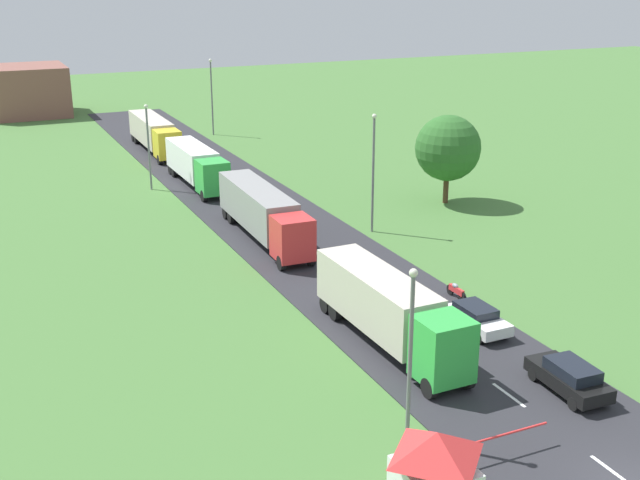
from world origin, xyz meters
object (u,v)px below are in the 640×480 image
Objects in this scene: motorcycle_courier at (456,291)px; distant_building at (26,91)px; truck_fourth at (154,133)px; car_lead at (569,377)px; lamppost_lead at (411,347)px; truck_second at (263,212)px; truck_third at (196,164)px; lamppost_second at (373,168)px; truck_lead at (388,308)px; barrier_gate at (472,450)px; tree_oak at (448,148)px; guard_booth at (435,478)px; lamppost_third at (148,142)px; car_second at (477,318)px; lamppost_fourth at (212,93)px.

distant_building is at bearing 101.96° from motorcycle_courier.
truck_fourth is 60.47m from car_lead.
lamppost_lead is at bearing -86.16° from distant_building.
truck_second reaches higher than truck_third.
lamppost_second is 0.86× the size of distant_building.
truck_lead is at bearing 123.68° from car_lead.
truck_second is 1.00× the size of truck_fourth.
lamppost_lead is (-1.44, 2.60, 3.68)m from barrier_gate.
guard_booth is at bearing -123.65° from tree_oak.
lamppost_second is at bearing 83.24° from motorcycle_courier.
lamppost_second reaches higher than lamppost_third.
guard_booth is 4.38m from barrier_gate.
truck_lead is at bearing -115.79° from lamppost_second.
lamppost_third is at bearing 90.17° from lamppost_lead.
car_second is 18.80m from lamppost_second.
lamppost_second is at bearing -90.62° from lamppost_fourth.
lamppost_second reaches higher than car_lead.
truck_third is 6.22× the size of motorcycle_courier.
guard_booth is (-10.94, -12.93, 1.15)m from car_second.
truck_lead is 1.01× the size of truck_third.
motorcycle_courier is at bearing -78.04° from distant_building.
lamppost_third is 0.86× the size of lamppost_fourth.
lamppost_fourth reaches higher than barrier_gate.
lamppost_fourth reaches higher than car_lead.
lamppost_third is (-0.13, 45.06, -0.05)m from lamppost_lead.
distant_building reaches higher than truck_third.
lamppost_lead is at bearing -131.10° from motorcycle_courier.
tree_oak reaches higher than truck_fourth.
barrier_gate is at bearing -158.62° from car_lead.
car_lead is 45.76m from lamppost_third.
lamppost_fourth is 0.86× the size of distant_building.
distant_building is at bearing 93.84° from lamppost_lead.
barrier_gate is at bearing -121.54° from tree_oak.
lamppost_third reaches higher than truck_fourth.
motorcycle_courier is at bearing 70.17° from car_second.
distant_building is at bearing 96.75° from truck_lead.
guard_booth is 0.51× the size of tree_oak.
car_lead is at bearing -93.16° from lamppost_fourth.
lamppost_lead is at bearing -89.83° from lamppost_third.
car_lead is at bearing -97.76° from motorcycle_courier.
motorcycle_courier is (6.56, -15.42, -1.62)m from truck_second.
truck_second is 33.14m from guard_booth.
truck_lead is at bearing -129.18° from tree_oak.
truck_third is 1.57× the size of lamppost_third.
motorcycle_courier is 34.86m from lamppost_third.
truck_fourth is 35.77m from lamppost_second.
car_second is 2.12× the size of motorcycle_courier.
truck_second is 20.35m from car_second.
motorcycle_courier is at bearing -96.76° from lamppost_second.
truck_third is (-0.03, 16.93, -0.08)m from truck_second.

